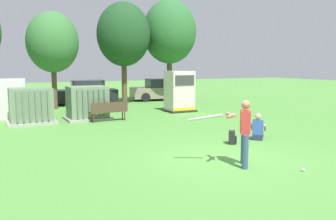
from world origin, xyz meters
name	(u,v)px	position (x,y,z in m)	size (l,w,h in m)	color
ground_plane	(224,160)	(0.00, 0.00, 0.00)	(96.00, 96.00, 0.00)	#51933D
transformer_west	(31,106)	(-4.12, 8.97, 0.79)	(2.10, 1.70, 1.62)	#9E9B93
transformer_mid_west	(87,103)	(-1.55, 8.96, 0.79)	(2.10, 1.70, 1.62)	#9E9B93
generator_enclosure	(179,92)	(3.87, 9.49, 1.14)	(1.60, 1.40, 2.30)	#262626
park_bench	(109,110)	(-0.80, 7.92, 0.54)	(1.82, 0.49, 0.92)	#4C3828
batter	(243,130)	(0.03, -0.72, 0.98)	(1.44, 1.16, 1.74)	#384C75
sports_ball	(303,170)	(1.07, -1.81, 0.04)	(0.09, 0.09, 0.09)	white
seated_spectator	(258,129)	(2.66, 1.61, 0.38)	(0.75, 0.73, 0.96)	#282D4C
backpack	(232,138)	(1.41, 1.47, 0.21)	(0.37, 0.38, 0.44)	black
tree_center_left	(53,42)	(-2.23, 14.00, 3.97)	(3.03, 3.03, 5.79)	brown
tree_center_right	(124,35)	(2.38, 14.41, 4.63)	(3.53, 3.53, 6.75)	brown
tree_right	(169,32)	(5.85, 14.49, 4.96)	(3.78, 3.78, 7.23)	brown
parked_car_leftmost	(86,93)	(0.12, 15.82, 0.75)	(4.39, 2.33, 1.62)	black
parked_car_left_of_center	(160,90)	(5.72, 15.84, 0.75)	(4.39, 2.35, 1.62)	gray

